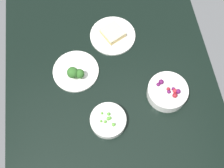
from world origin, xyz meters
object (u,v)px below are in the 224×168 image
at_px(bowl_peas, 108,120).
at_px(bowl_berries, 167,92).
at_px(plate_broccoli, 76,71).
at_px(plate_sandwich, 113,35).

distance_m(bowl_peas, bowl_berries, 0.28).
distance_m(bowl_peas, plate_broccoli, 0.27).
bearing_deg(bowl_berries, bowl_peas, -72.16).
distance_m(plate_sandwich, bowl_peas, 0.43).
xyz_separation_m(plate_sandwich, bowl_peas, (0.42, -0.08, 0.01)).
height_order(bowl_peas, bowl_berries, bowl_berries).
relative_size(bowl_berries, plate_broccoli, 0.84).
bearing_deg(bowl_peas, plate_sandwich, 169.04).
distance_m(bowl_berries, plate_broccoli, 0.41).
bearing_deg(plate_sandwich, bowl_berries, 29.35).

